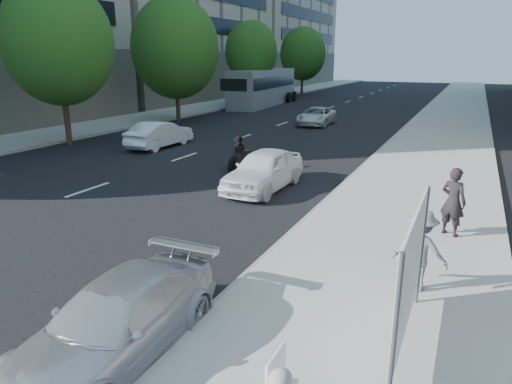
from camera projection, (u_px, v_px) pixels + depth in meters
The scene contains 16 objects.
ground at pixel (223, 241), 11.50m from camera, with size 160.00×160.00×0.00m, color black.
near_sidewalk at pixel (445, 133), 27.18m from camera, with size 5.00×120.00×0.15m, color #B0ADA5.
far_sidewalk at pixel (161, 115), 35.66m from camera, with size 4.50×120.00×0.15m, color #B0ADA5.
tree_far_b at pixel (58, 42), 22.57m from camera, with size 5.40×5.40×8.24m.
tree_far_c at pixel (175, 48), 31.27m from camera, with size 6.00×6.00×8.47m.
tree_far_d at pixel (251, 52), 41.71m from camera, with size 4.80×4.80×7.65m.
tree_far_e at pixel (303, 54), 53.88m from camera, with size 5.40×5.40×7.89m.
jogger at pixel (420, 250), 8.61m from camera, with size 1.03×0.59×1.59m, color slate.
pedestrian_woman at pixel (453, 202), 11.25m from camera, with size 0.63×0.42×1.74m, color black.
protest_banner at pixel (410, 274), 6.67m from camera, with size 0.08×3.06×2.20m.
parked_sedan at pixel (117, 321), 6.94m from camera, with size 1.65×4.07×1.18m, color #B3B6BB.
white_sedan_near at pixel (264, 170), 15.80m from camera, with size 1.65×4.09×1.39m, color white.
white_sedan_mid at pixel (160, 134), 23.23m from camera, with size 1.40×4.02×1.32m, color white.
white_sedan_far at pixel (317, 116), 30.92m from camera, with size 1.93×4.19×1.17m, color silver.
motorcycle at pixel (240, 155), 18.47m from camera, with size 0.71×2.04×1.42m.
bus at pixel (263, 88), 43.15m from camera, with size 3.47×12.22×3.30m.
Camera 1 is at (5.32, -9.29, 4.45)m, focal length 32.00 mm.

